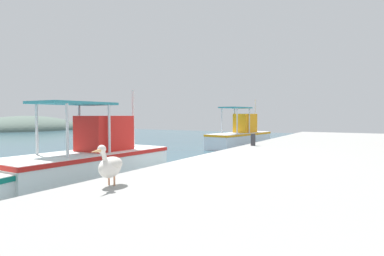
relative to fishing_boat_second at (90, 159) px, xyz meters
name	(u,v)px	position (x,y,z in m)	size (l,w,h in m)	color
quay_pier	(365,183)	(2.07, -7.84, -0.33)	(36.00, 10.00, 0.80)	#9E9E99
distant_hill_second	(27,130)	(21.89, 36.15, -0.73)	(16.12, 12.11, 4.11)	#596B60
fishing_boat_second	(90,159)	(0.00, 0.00, 0.00)	(5.87, 2.32, 3.11)	white
fishing_boat_third	(241,136)	(13.02, -0.19, 0.02)	(5.96, 2.65, 3.27)	white
pelican	(110,165)	(-2.88, -3.60, 0.47)	(0.97, 0.47, 0.82)	tan
mooring_bollard_second	(253,140)	(6.44, -3.29, 0.34)	(0.21, 0.21, 0.53)	#333338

